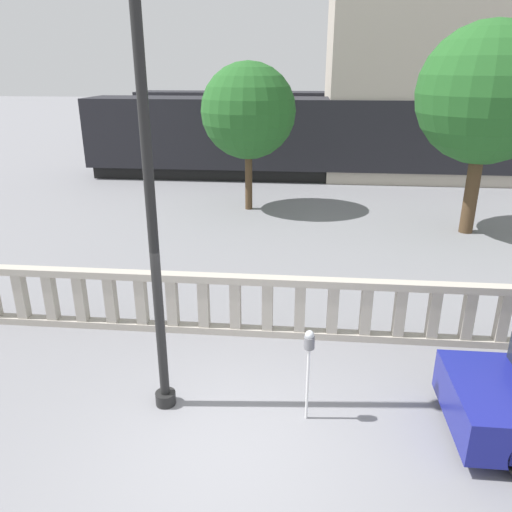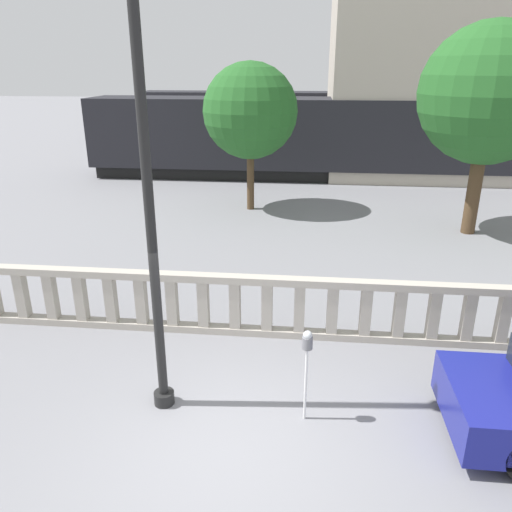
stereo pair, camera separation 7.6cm
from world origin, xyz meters
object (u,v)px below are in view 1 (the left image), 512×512
(lamppost, at_px, (151,203))
(tree_right, at_px, (487,95))
(parking_meter, at_px, (309,351))
(train_near, at_px, (325,137))
(tree_left, at_px, (248,111))
(train_far, at_px, (324,115))

(lamppost, distance_m, tree_right, 11.70)
(parking_meter, distance_m, tree_right, 11.01)
(parking_meter, relative_size, train_near, 0.07)
(train_near, xyz_separation_m, tree_left, (-2.85, -5.61, 1.56))
(parking_meter, height_order, train_near, train_near)
(parking_meter, distance_m, tree_left, 11.84)
(train_far, distance_m, tree_right, 20.94)
(parking_meter, relative_size, tree_right, 0.24)
(parking_meter, relative_size, train_far, 0.06)
(train_far, bearing_deg, tree_right, -79.13)
(lamppost, xyz_separation_m, parking_meter, (2.16, -0.13, -2.04))
(train_far, height_order, tree_left, tree_left)
(train_near, xyz_separation_m, tree_right, (4.22, -7.65, 2.24))
(train_far, bearing_deg, lamppost, -96.11)
(lamppost, relative_size, train_far, 0.24)
(lamppost, distance_m, train_near, 17.19)
(tree_left, height_order, tree_right, tree_right)
(train_near, bearing_deg, tree_right, -61.09)
(parking_meter, xyz_separation_m, train_far, (1.02, 29.82, 0.54))
(tree_left, xyz_separation_m, tree_right, (7.08, -2.04, 0.68))
(lamppost, height_order, tree_left, lamppost)
(lamppost, relative_size, parking_meter, 4.24)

